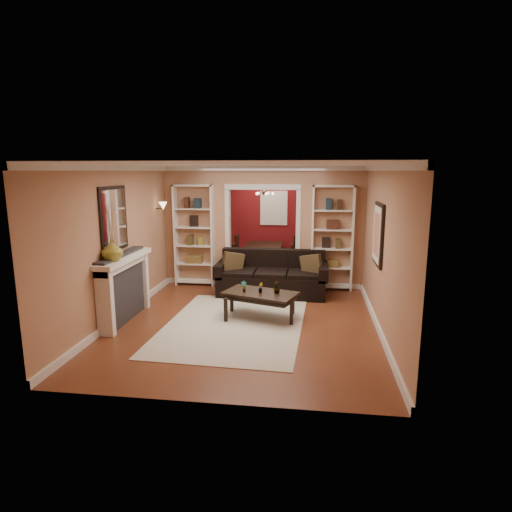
# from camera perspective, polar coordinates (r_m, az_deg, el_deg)

# --- Properties ---
(floor) EXTENTS (8.00, 8.00, 0.00)m
(floor) POSITION_cam_1_polar(r_m,az_deg,el_deg) (8.80, -0.03, -5.88)
(floor) COLOR brown
(floor) RESTS_ON ground
(ceiling) EXTENTS (8.00, 8.00, 0.00)m
(ceiling) POSITION_cam_1_polar(r_m,az_deg,el_deg) (8.41, -0.04, 11.98)
(ceiling) COLOR white
(ceiling) RESTS_ON ground
(wall_back) EXTENTS (8.00, 0.00, 8.00)m
(wall_back) POSITION_cam_1_polar(r_m,az_deg,el_deg) (12.45, 2.41, 5.52)
(wall_back) COLOR tan
(wall_back) RESTS_ON ground
(wall_front) EXTENTS (8.00, 0.00, 8.00)m
(wall_front) POSITION_cam_1_polar(r_m,az_deg,el_deg) (4.65, -6.58, -4.35)
(wall_front) COLOR tan
(wall_front) RESTS_ON ground
(wall_left) EXTENTS (0.00, 8.00, 8.00)m
(wall_left) POSITION_cam_1_polar(r_m,az_deg,el_deg) (9.08, -14.28, 3.03)
(wall_left) COLOR tan
(wall_left) RESTS_ON ground
(wall_right) EXTENTS (0.00, 8.00, 8.00)m
(wall_right) POSITION_cam_1_polar(r_m,az_deg,el_deg) (8.51, 15.18, 2.46)
(wall_right) COLOR tan
(wall_right) RESTS_ON ground
(partition_wall) EXTENTS (4.50, 0.15, 2.70)m
(partition_wall) POSITION_cam_1_polar(r_m,az_deg,el_deg) (9.68, 0.90, 3.88)
(partition_wall) COLOR tan
(partition_wall) RESTS_ON floor
(red_back_panel) EXTENTS (4.44, 0.04, 2.64)m
(red_back_panel) POSITION_cam_1_polar(r_m,az_deg,el_deg) (12.42, 2.39, 5.37)
(red_back_panel) COLOR maroon
(red_back_panel) RESTS_ON floor
(dining_window) EXTENTS (0.78, 0.03, 0.98)m
(dining_window) POSITION_cam_1_polar(r_m,az_deg,el_deg) (12.36, 2.39, 6.41)
(dining_window) COLOR #8CA5CC
(dining_window) RESTS_ON wall_back
(area_rug) EXTENTS (2.43, 3.31, 0.01)m
(area_rug) POSITION_cam_1_polar(r_m,az_deg,el_deg) (7.43, -2.94, -9.14)
(area_rug) COLOR beige
(area_rug) RESTS_ON floor
(sofa) EXTENTS (2.35, 1.02, 0.92)m
(sofa) POSITION_cam_1_polar(r_m,az_deg,el_deg) (9.08, 2.11, -2.34)
(sofa) COLOR black
(sofa) RESTS_ON floor
(pillow_left) EXTENTS (0.44, 0.35, 0.44)m
(pillow_left) POSITION_cam_1_polar(r_m,az_deg,el_deg) (9.13, -3.11, -0.91)
(pillow_left) COLOR brown
(pillow_left) RESTS_ON sofa
(pillow_right) EXTENTS (0.45, 0.31, 0.44)m
(pillow_right) POSITION_cam_1_polar(r_m,az_deg,el_deg) (8.98, 7.41, -1.22)
(pillow_right) COLOR brown
(pillow_right) RESTS_ON sofa
(coffee_table) EXTENTS (1.42, 1.05, 0.48)m
(coffee_table) POSITION_cam_1_polar(r_m,az_deg,el_deg) (7.69, 0.58, -6.58)
(coffee_table) COLOR black
(coffee_table) RESTS_ON floor
(plant_left) EXTENTS (0.12, 0.10, 0.20)m
(plant_left) POSITION_cam_1_polar(r_m,az_deg,el_deg) (7.63, -1.62, -4.08)
(plant_left) COLOR #336626
(plant_left) RESTS_ON coffee_table
(plant_center) EXTENTS (0.09, 0.11, 0.17)m
(plant_center) POSITION_cam_1_polar(r_m,az_deg,el_deg) (7.59, 0.58, -4.23)
(plant_center) COLOR #336626
(plant_center) RESTS_ON coffee_table
(plant_right) EXTENTS (0.15, 0.15, 0.22)m
(plant_right) POSITION_cam_1_polar(r_m,az_deg,el_deg) (7.56, 2.81, -4.15)
(plant_right) COLOR #336626
(plant_right) RESTS_ON coffee_table
(bookshelf_left) EXTENTS (0.90, 0.30, 2.30)m
(bookshelf_left) POSITION_cam_1_polar(r_m,az_deg,el_deg) (9.85, -8.22, 2.71)
(bookshelf_left) COLOR white
(bookshelf_left) RESTS_ON floor
(bookshelf_right) EXTENTS (0.90, 0.30, 2.30)m
(bookshelf_right) POSITION_cam_1_polar(r_m,az_deg,el_deg) (9.49, 10.12, 2.33)
(bookshelf_right) COLOR white
(bookshelf_right) RESTS_ON floor
(fireplace) EXTENTS (0.32, 1.70, 1.16)m
(fireplace) POSITION_cam_1_polar(r_m,az_deg,el_deg) (7.82, -16.97, -4.18)
(fireplace) COLOR white
(fireplace) RESTS_ON floor
(vase) EXTENTS (0.36, 0.36, 0.35)m
(vase) POSITION_cam_1_polar(r_m,az_deg,el_deg) (7.29, -18.63, 0.72)
(vase) COLOR olive
(vase) RESTS_ON fireplace
(mirror) EXTENTS (0.03, 0.95, 1.10)m
(mirror) POSITION_cam_1_polar(r_m,az_deg,el_deg) (7.65, -18.45, 4.73)
(mirror) COLOR silver
(mirror) RESTS_ON wall_left
(wall_sconce) EXTENTS (0.18, 0.18, 0.22)m
(wall_sconce) POSITION_cam_1_polar(r_m,az_deg,el_deg) (9.50, -12.63, 6.38)
(wall_sconce) COLOR #FFE0A5
(wall_sconce) RESTS_ON wall_left
(framed_art) EXTENTS (0.04, 0.85, 1.05)m
(framed_art) POSITION_cam_1_polar(r_m,az_deg,el_deg) (7.49, 15.93, 2.82)
(framed_art) COLOR black
(framed_art) RESTS_ON wall_right
(dining_table) EXTENTS (1.78, 1.00, 0.63)m
(dining_table) POSITION_cam_1_polar(r_m,az_deg,el_deg) (11.43, 1.10, -0.25)
(dining_table) COLOR black
(dining_table) RESTS_ON floor
(dining_chair_nw) EXTENTS (0.44, 0.44, 0.76)m
(dining_chair_nw) POSITION_cam_1_polar(r_m,az_deg,el_deg) (11.20, -1.87, -0.14)
(dining_chair_nw) COLOR black
(dining_chair_nw) RESTS_ON floor
(dining_chair_ne) EXTENTS (0.42, 0.42, 0.78)m
(dining_chair_ne) POSITION_cam_1_polar(r_m,az_deg,el_deg) (11.08, 3.75, -0.25)
(dining_chair_ne) COLOR black
(dining_chair_ne) RESTS_ON floor
(dining_chair_sw) EXTENTS (0.59, 0.59, 0.91)m
(dining_chair_sw) POSITION_cam_1_polar(r_m,az_deg,el_deg) (11.77, -1.39, 0.79)
(dining_chair_sw) COLOR black
(dining_chair_sw) RESTS_ON floor
(dining_chair_se) EXTENTS (0.60, 0.60, 0.94)m
(dining_chair_se) POSITION_cam_1_polar(r_m,az_deg,el_deg) (11.65, 3.96, 0.73)
(dining_chair_se) COLOR black
(dining_chair_se) RESTS_ON floor
(chandelier) EXTENTS (0.50, 0.50, 0.30)m
(chandelier) POSITION_cam_1_polar(r_m,az_deg,el_deg) (11.11, 1.82, 8.29)
(chandelier) COLOR #3F2C1C
(chandelier) RESTS_ON ceiling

